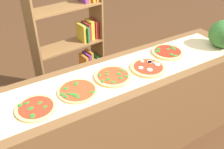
{
  "coord_description": "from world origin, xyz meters",
  "views": [
    {
      "loc": [
        -0.87,
        -1.44,
        2.11
      ],
      "look_at": [
        0.0,
        0.0,
        0.97
      ],
      "focal_mm": 40.46,
      "sensor_mm": 36.0,
      "label": 1
    }
  ],
  "objects": [
    {
      "name": "bookshelf",
      "position": [
        0.08,
        0.89,
        0.78
      ],
      "size": [
        0.78,
        0.34,
        1.7
      ],
      "color": "brown",
      "rests_on": "ground_plane"
    },
    {
      "name": "pizza_spinach_2",
      "position": [
        -0.0,
        -0.02,
        0.97
      ],
      "size": [
        0.3,
        0.3,
        0.03
      ],
      "color": "#DBB26B",
      "rests_on": "parchment_paper"
    },
    {
      "name": "pizza_mozzarella_3",
      "position": [
        0.32,
        -0.06,
        0.97
      ],
      "size": [
        0.3,
        0.3,
        0.03
      ],
      "color": "#DBB26B",
      "rests_on": "parchment_paper"
    },
    {
      "name": "pizza_spinach_0",
      "position": [
        -0.64,
        -0.07,
        0.96
      ],
      "size": [
        0.28,
        0.28,
        0.02
      ],
      "color": "#DBB26B",
      "rests_on": "parchment_paper"
    },
    {
      "name": "watermelon",
      "position": [
        1.18,
        -0.1,
        1.09
      ],
      "size": [
        0.27,
        0.27,
        0.27
      ],
      "primitive_type": "sphere",
      "color": "#2D6628",
      "rests_on": "counter"
    },
    {
      "name": "counter",
      "position": [
        0.0,
        0.0,
        0.48
      ],
      "size": [
        2.7,
        0.63,
        0.95
      ],
      "primitive_type": "cube",
      "color": "brown",
      "rests_on": "ground_plane"
    },
    {
      "name": "pizza_spinach_4",
      "position": [
        0.64,
        0.06,
        0.97
      ],
      "size": [
        0.29,
        0.29,
        0.03
      ],
      "color": "#DBB26B",
      "rests_on": "parchment_paper"
    },
    {
      "name": "parchment_paper",
      "position": [
        0.0,
        0.0,
        0.95
      ],
      "size": [
        2.44,
        0.47,
        0.0
      ],
      "primitive_type": "cube",
      "color": "beige",
      "rests_on": "counter"
    },
    {
      "name": "pizza_spinach_1",
      "position": [
        -0.32,
        -0.04,
        0.96
      ],
      "size": [
        0.3,
        0.3,
        0.02
      ],
      "color": "#DBB26B",
      "rests_on": "parchment_paper"
    }
  ]
}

